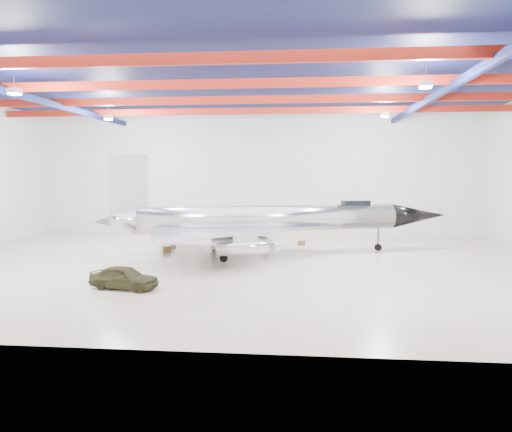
# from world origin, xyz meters

# --- Properties ---
(floor) EXTENTS (40.00, 40.00, 0.00)m
(floor) POSITION_xyz_m (0.00, 0.00, 0.00)
(floor) COLOR beige
(floor) RESTS_ON ground
(wall_back) EXTENTS (40.00, 0.00, 40.00)m
(wall_back) POSITION_xyz_m (0.00, 15.00, 5.50)
(wall_back) COLOR silver
(wall_back) RESTS_ON floor
(ceiling) EXTENTS (40.00, 40.00, 0.00)m
(ceiling) POSITION_xyz_m (0.00, 0.00, 11.00)
(ceiling) COLOR #0A0F38
(ceiling) RESTS_ON wall_back
(ceiling_structure) EXTENTS (39.50, 29.50, 1.08)m
(ceiling_structure) POSITION_xyz_m (0.00, 0.00, 10.32)
(ceiling_structure) COLOR maroon
(ceiling_structure) RESTS_ON ceiling
(jet_aircraft) EXTENTS (24.38, 17.98, 6.84)m
(jet_aircraft) POSITION_xyz_m (2.10, 3.91, 2.24)
(jet_aircraft) COLOR silver
(jet_aircraft) RESTS_ON floor
(jeep) EXTENTS (3.56, 1.97, 1.14)m
(jeep) POSITION_xyz_m (-4.20, -6.93, 0.57)
(jeep) COLOR #36341B
(jeep) RESTS_ON floor
(crate_ply) EXTENTS (0.68, 0.63, 0.39)m
(crate_ply) POSITION_xyz_m (-5.22, 4.21, 0.19)
(crate_ply) COLOR olive
(crate_ply) RESTS_ON floor
(toolbox_red) EXTENTS (0.57, 0.49, 0.34)m
(toolbox_red) POSITION_xyz_m (-0.04, 8.63, 0.17)
(toolbox_red) COLOR maroon
(toolbox_red) RESTS_ON floor
(engine_drum) EXTENTS (0.53, 0.53, 0.46)m
(engine_drum) POSITION_xyz_m (1.73, 4.64, 0.23)
(engine_drum) COLOR #59595B
(engine_drum) RESTS_ON floor
(parts_bin) EXTENTS (0.59, 0.51, 0.36)m
(parts_bin) POSITION_xyz_m (4.26, 8.56, 0.18)
(parts_bin) COLOR olive
(parts_bin) RESTS_ON floor
(crate_small) EXTENTS (0.39, 0.31, 0.27)m
(crate_small) POSITION_xyz_m (-5.26, 5.88, 0.14)
(crate_small) COLOR #59595B
(crate_small) RESTS_ON floor
(oil_barrel) EXTENTS (0.56, 0.48, 0.35)m
(oil_barrel) POSITION_xyz_m (1.79, 5.43, 0.17)
(oil_barrel) COLOR olive
(oil_barrel) RESTS_ON floor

